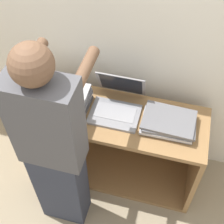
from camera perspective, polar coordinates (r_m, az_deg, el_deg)
The scene contains 7 objects.
ground_plane at distance 2.77m, azimuth -0.97°, elevation -14.73°, with size 12.00×12.00×0.00m, color gray.
wall_back at distance 2.22m, azimuth 2.96°, elevation 13.61°, with size 8.00×0.05×2.40m.
cart at distance 2.61m, azimuth 0.83°, elevation -4.87°, with size 1.36×0.50×0.76m.
laptop_open at distance 2.26m, azimuth 0.89°, elevation 1.43°, with size 0.36×0.37×0.26m.
laptop_stack_left at distance 2.31m, azimuth -8.85°, elevation 2.44°, with size 0.37×0.29×0.14m.
laptop_stack_right at distance 2.21m, azimuth 10.30°, elevation -1.86°, with size 0.38×0.28×0.08m.
person at distance 2.02m, azimuth -10.53°, elevation -7.10°, with size 0.40×0.53×1.67m.
Camera 1 is at (0.36, -1.17, 2.49)m, focal length 50.00 mm.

